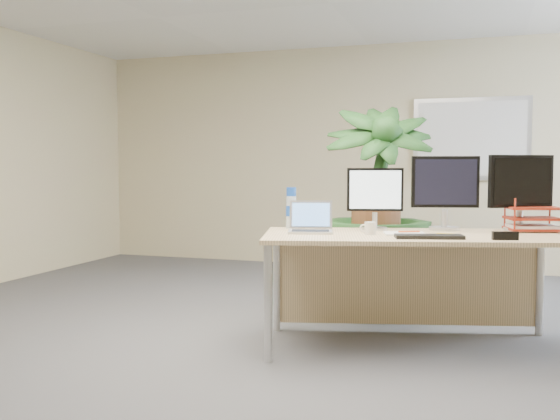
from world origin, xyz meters
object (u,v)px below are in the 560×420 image
(monitor_left, at_px, (375,194))
(laptop, at_px, (311,224))
(desk, at_px, (412,256))
(floor_plant, at_px, (376,226))
(monitor_right, at_px, (445,188))

(monitor_left, xyz_separation_m, laptop, (-0.40, -0.29, -0.20))
(desk, height_order, floor_plant, floor_plant)
(desk, xyz_separation_m, laptop, (-0.68, -0.19, 0.22))
(floor_plant, distance_m, monitor_right, 0.80)
(desk, relative_size, laptop, 6.10)
(monitor_left, bearing_deg, desk, -18.58)
(floor_plant, relative_size, laptop, 4.21)
(monitor_right, relative_size, laptop, 1.49)
(floor_plant, height_order, monitor_left, floor_plant)
(monitor_left, bearing_deg, monitor_right, 17.60)
(desk, relative_size, monitor_right, 4.11)
(monitor_right, bearing_deg, floor_plant, 141.34)
(laptop, bearing_deg, desk, 16.05)
(laptop, bearing_deg, floor_plant, 71.02)
(monitor_left, relative_size, monitor_right, 0.84)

